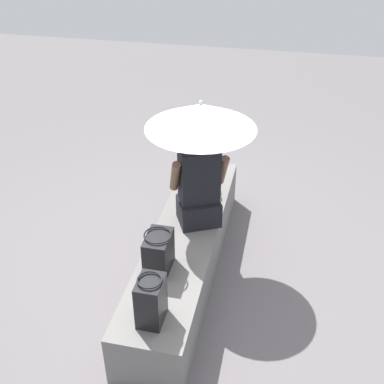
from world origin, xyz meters
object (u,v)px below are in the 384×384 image
person_seated (199,183)px  tote_bag_canvas (159,252)px  shoulder_bag_spare (201,177)px  handbag_black (152,300)px  parasol (201,116)px

person_seated → tote_bag_canvas: (-0.66, 0.17, -0.23)m
person_seated → shoulder_bag_spare: size_ratio=2.93×
handbag_black → parasol: bearing=-3.7°
tote_bag_canvas → shoulder_bag_spare: tote_bag_canvas is taller
person_seated → shoulder_bag_spare: person_seated is taller
person_seated → tote_bag_canvas: 0.72m
person_seated → handbag_black: person_seated is taller
handbag_black → tote_bag_canvas: handbag_black is taller
handbag_black → shoulder_bag_spare: (1.65, 0.00, -0.03)m
parasol → tote_bag_canvas: bearing=166.1°
parasol → person_seated: bearing=176.9°
parasol → tote_bag_canvas: size_ratio=3.36×
parasol → tote_bag_canvas: parasol is taller
parasol → shoulder_bag_spare: size_ratio=3.58×
parasol → handbag_black: (-1.19, 0.08, -0.79)m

